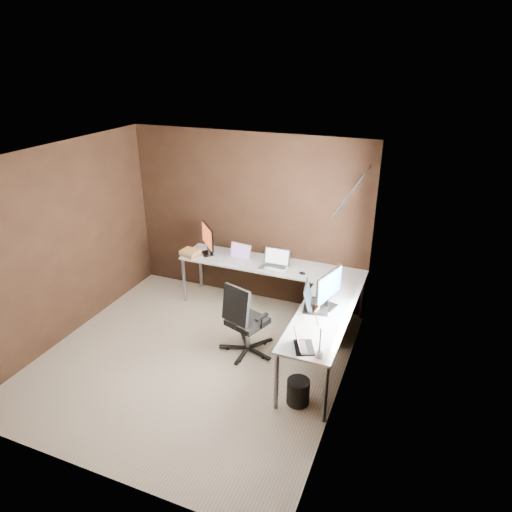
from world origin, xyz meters
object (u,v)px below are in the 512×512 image
Objects in this scene: laptop_black_small at (302,345)px; book_stack at (191,253)px; laptop_silver at (275,263)px; drawer_pedestal at (329,315)px; monitor_left at (208,238)px; desk_lamp at (316,324)px; monitor_right at (329,287)px; laptop_black_big at (313,302)px; laptop_white at (239,256)px; office_chair at (246,332)px; wastebasket at (298,392)px.

book_stack is (-2.18, 1.61, 0.00)m from laptop_black_small.
laptop_silver is 1.14× the size of book_stack.
monitor_left is at bearing 169.98° from drawer_pedestal.
desk_lamp reaches higher than monitor_left.
monitor_right is 1.19× the size of laptop_black_big.
laptop_white is 0.58m from laptop_silver.
book_stack is at bearing -98.45° from monitor_left.
laptop_silver is 1.16m from office_chair.
laptop_white is 1.11× the size of laptop_black_small.
monitor_right is 0.93m from desk_lamp.
desk_lamp is (1.61, -1.76, 0.28)m from laptop_white.
drawer_pedestal is 1.50m from laptop_black_small.
book_stack is (-2.07, 0.76, -0.02)m from laptop_black_big.
drawer_pedestal is 1.63m from desk_lamp.
desk_lamp reaches higher than laptop_black_big.
laptop_black_big reaches higher than drawer_pedestal.
desk_lamp reaches higher than drawer_pedestal.
office_chair reaches higher than laptop_black_small.
laptop_black_big is at bearing 20.98° from monitor_left.
monitor_left reaches higher than office_chair.
monitor_left is 1.68m from office_chair.
laptop_black_big reaches higher than office_chair.
laptop_black_big is at bearing -46.74° from laptop_silver.
laptop_black_big reaches higher than laptop_white.
monitor_right reaches higher than monitor_left.
laptop_white reaches higher than laptop_black_small.
laptop_silver is at bearing 32.75° from laptop_black_big.
book_stack is at bearing 142.34° from desk_lamp.
office_chair is at bearing -89.91° from laptop_silver.
laptop_white is 2.33m from wastebasket.
laptop_silver is at bearing 3.82° from laptop_black_small.
monitor_right is (0.08, -0.52, 0.69)m from drawer_pedestal.
laptop_black_big is (-0.16, -0.05, -0.20)m from monitor_right.
monitor_right is 0.93m from laptop_black_small.
monitor_left is 2.76m from desk_lamp.
monitor_right is 1.75m from laptop_white.
drawer_pedestal is 0.61× the size of office_chair.
monitor_left reaches higher than laptop_white.
monitor_left is 0.82× the size of monitor_right.
drawer_pedestal is at bearing -17.47° from laptop_silver.
laptop_black_small is at bearing -41.86° from laptop_white.
laptop_black_big is 1.41× the size of laptop_black_small.
laptop_black_small is (0.02, -1.42, 0.47)m from drawer_pedestal.
book_stack is 2.76m from wastebasket.
monitor_left is 2.07m from laptop_black_big.
wastebasket is (1.95, -1.74, -0.84)m from monitor_left.
laptop_silver is 0.84× the size of laptop_black_big.
laptop_black_big is at bearing -20.05° from book_stack.
monitor_left is at bearing 54.22° from laptop_black_big.
monitor_left is 0.45× the size of office_chair.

